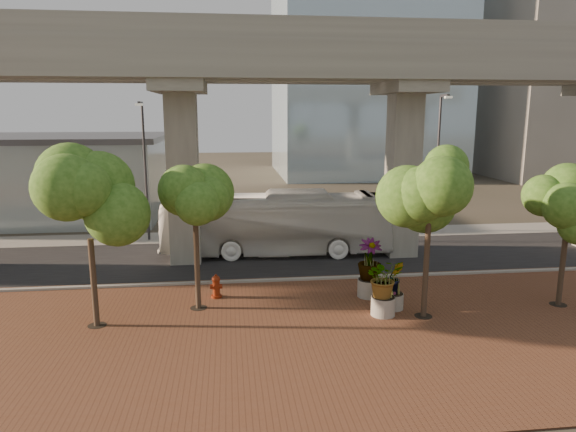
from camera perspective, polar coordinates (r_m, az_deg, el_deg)
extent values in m
plane|color=#3B382B|center=(26.94, 1.40, -5.87)|extent=(160.00, 160.00, 0.00)
cube|color=brown|center=(19.54, 4.76, -12.72)|extent=(70.00, 13.00, 0.06)
cube|color=black|center=(28.83, 0.85, -4.66)|extent=(90.00, 8.00, 0.04)
cube|color=gray|center=(25.03, 2.05, -7.05)|extent=(70.00, 0.25, 0.16)
cube|color=gray|center=(34.11, -0.36, -2.09)|extent=(90.00, 3.00, 0.06)
cube|color=#99988B|center=(26.23, 1.39, 16.87)|extent=(72.00, 2.40, 1.80)
cube|color=#99988B|center=(29.39, 0.49, 16.29)|extent=(72.00, 2.40, 1.80)
cube|color=#99988B|center=(25.32, 1.78, 20.26)|extent=(72.00, 0.12, 1.00)
cube|color=#99988B|center=(30.62, 0.22, 18.73)|extent=(72.00, 0.12, 1.00)
cube|color=#A3B5BA|center=(44.86, -28.07, 3.68)|extent=(22.00, 12.00, 6.00)
cube|color=#4D4D52|center=(44.62, -28.44, 7.62)|extent=(23.00, 13.00, 0.40)
cube|color=#A69F96|center=(74.34, 28.23, 13.20)|extent=(18.00, 16.00, 24.00)
imported|color=silver|center=(29.20, -1.35, -0.86)|extent=(13.03, 3.79, 3.59)
cylinder|color=maroon|center=(22.96, -7.95, -8.81)|extent=(0.47, 0.47, 0.10)
cylinder|color=maroon|center=(22.83, -7.98, -7.91)|extent=(0.31, 0.31, 0.76)
sphere|color=maroon|center=(22.71, -8.01, -7.01)|extent=(0.37, 0.37, 0.37)
cylinder|color=maroon|center=(22.66, -8.02, -6.60)|extent=(0.10, 0.10, 0.13)
cylinder|color=maroon|center=(22.81, -7.98, -7.76)|extent=(0.52, 0.21, 0.21)
cylinder|color=gray|center=(21.12, 10.51, -9.80)|extent=(0.96, 0.96, 0.75)
imported|color=#2C5717|center=(20.72, 10.62, -6.77)|extent=(2.14, 2.14, 1.61)
cylinder|color=#9E978E|center=(23.02, 8.95, -7.90)|extent=(0.99, 0.99, 0.77)
imported|color=#2C5717|center=(22.63, 9.05, -4.81)|extent=(2.42, 2.42, 1.82)
cylinder|color=#A9A698|center=(21.86, 11.61, -9.24)|extent=(0.83, 0.83, 0.65)
imported|color=#2C5717|center=(21.52, 11.72, -6.70)|extent=(1.85, 1.85, 1.39)
cylinder|color=#49382A|center=(20.66, -20.77, -6.96)|extent=(0.22, 0.22, 3.40)
cylinder|color=black|center=(21.23, -20.44, -11.31)|extent=(0.70, 0.70, 0.01)
cylinder|color=#49382A|center=(21.29, -10.08, -5.19)|extent=(0.22, 0.22, 3.85)
cylinder|color=black|center=(21.91, -9.90, -10.01)|extent=(0.70, 0.70, 0.01)
cylinder|color=#49382A|center=(20.84, 15.08, -5.75)|extent=(0.22, 0.22, 3.87)
cylinder|color=black|center=(21.48, 14.81, -10.69)|extent=(0.70, 0.70, 0.01)
cylinder|color=#49382A|center=(24.31, 28.13, -5.46)|extent=(0.22, 0.22, 2.91)
cylinder|color=black|center=(24.73, 27.81, -8.69)|extent=(0.70, 0.70, 0.01)
cylinder|color=#2F2E34|center=(33.21, -15.54, 4.61)|extent=(0.15, 0.15, 8.53)
cube|color=#2F2E34|center=(32.48, -16.09, 11.99)|extent=(0.16, 1.07, 0.16)
cube|color=silver|center=(31.95, -16.24, 11.80)|extent=(0.43, 0.21, 0.13)
cylinder|color=#323137|center=(35.95, 16.25, 5.47)|extent=(0.16, 0.16, 9.03)
cube|color=#323137|center=(35.28, 17.03, 12.67)|extent=(0.17, 1.13, 0.17)
cube|color=silver|center=(34.76, 17.39, 12.49)|extent=(0.45, 0.23, 0.14)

